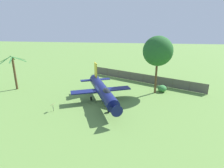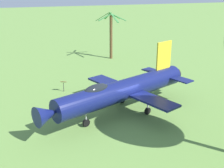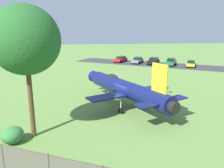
{
  "view_description": "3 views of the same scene",
  "coord_description": "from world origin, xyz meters",
  "px_view_note": "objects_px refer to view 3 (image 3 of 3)",
  "views": [
    {
      "loc": [
        -5.52,
        26.81,
        11.65
      ],
      "look_at": [
        -1.44,
        -0.69,
        2.84
      ],
      "focal_mm": 30.1,
      "sensor_mm": 36.0,
      "label": 1
    },
    {
      "loc": [
        -21.13,
        7.06,
        10.59
      ],
      "look_at": [
        -0.47,
        1.12,
        2.8
      ],
      "focal_mm": 46.99,
      "sensor_mm": 36.0,
      "label": 2
    },
    {
      "loc": [
        -4.45,
        -22.15,
        8.23
      ],
      "look_at": [
        -1.46,
        0.58,
        2.47
      ],
      "focal_mm": 35.39,
      "sensor_mm": 36.0,
      "label": 3
    }
  ],
  "objects_px": {
    "shrub_near_fence": "(13,135)",
    "parked_car_black": "(153,61)",
    "display_jet": "(124,88)",
    "parked_car_gray": "(138,60)",
    "parked_car_green": "(171,62)",
    "shade_tree": "(25,41)",
    "parked_car_yellow": "(191,64)",
    "info_plaque": "(167,87)",
    "parked_car_red": "(121,59)"
  },
  "relations": [
    {
      "from": "display_jet",
      "to": "parked_car_black",
      "type": "height_order",
      "value": "display_jet"
    },
    {
      "from": "shade_tree",
      "to": "parked_car_yellow",
      "type": "height_order",
      "value": "shade_tree"
    },
    {
      "from": "parked_car_black",
      "to": "parked_car_green",
      "type": "bearing_deg",
      "value": 90.24
    },
    {
      "from": "shade_tree",
      "to": "parked_car_green",
      "type": "distance_m",
      "value": 40.28
    },
    {
      "from": "info_plaque",
      "to": "parked_car_green",
      "type": "height_order",
      "value": "parked_car_green"
    },
    {
      "from": "shade_tree",
      "to": "parked_car_green",
      "type": "height_order",
      "value": "shade_tree"
    },
    {
      "from": "display_jet",
      "to": "info_plaque",
      "type": "xyz_separation_m",
      "value": [
        6.36,
        3.83,
        -1.18
      ]
    },
    {
      "from": "shade_tree",
      "to": "parked_car_black",
      "type": "relative_size",
      "value": 2.08
    },
    {
      "from": "shade_tree",
      "to": "parked_car_red",
      "type": "bearing_deg",
      "value": 70.72
    },
    {
      "from": "shade_tree",
      "to": "parked_car_gray",
      "type": "bearing_deg",
      "value": 64.38
    },
    {
      "from": "parked_car_black",
      "to": "parked_car_gray",
      "type": "height_order",
      "value": "parked_car_black"
    },
    {
      "from": "display_jet",
      "to": "parked_car_gray",
      "type": "relative_size",
      "value": 2.78
    },
    {
      "from": "info_plaque",
      "to": "parked_car_black",
      "type": "relative_size",
      "value": 0.24
    },
    {
      "from": "shade_tree",
      "to": "parked_car_gray",
      "type": "relative_size",
      "value": 2.0
    },
    {
      "from": "display_jet",
      "to": "info_plaque",
      "type": "height_order",
      "value": "display_jet"
    },
    {
      "from": "info_plaque",
      "to": "parked_car_red",
      "type": "bearing_deg",
      "value": 92.51
    },
    {
      "from": "display_jet",
      "to": "shade_tree",
      "type": "relative_size",
      "value": 1.39
    },
    {
      "from": "shrub_near_fence",
      "to": "parked_car_black",
      "type": "height_order",
      "value": "parked_car_black"
    },
    {
      "from": "shade_tree",
      "to": "shrub_near_fence",
      "type": "height_order",
      "value": "shade_tree"
    },
    {
      "from": "parked_car_red",
      "to": "shade_tree",
      "type": "bearing_deg",
      "value": 16.61
    },
    {
      "from": "parked_car_yellow",
      "to": "shade_tree",
      "type": "bearing_deg",
      "value": 165.82
    },
    {
      "from": "parked_car_green",
      "to": "parked_car_gray",
      "type": "height_order",
      "value": "parked_car_green"
    },
    {
      "from": "parked_car_green",
      "to": "parked_car_red",
      "type": "height_order",
      "value": "parked_car_green"
    },
    {
      "from": "display_jet",
      "to": "shrub_near_fence",
      "type": "distance_m",
      "value": 11.88
    },
    {
      "from": "info_plaque",
      "to": "parked_car_green",
      "type": "xyz_separation_m",
      "value": [
        9.36,
        21.89,
        -0.04
      ]
    },
    {
      "from": "display_jet",
      "to": "parked_car_yellow",
      "type": "height_order",
      "value": "display_jet"
    },
    {
      "from": "shade_tree",
      "to": "parked_car_gray",
      "type": "distance_m",
      "value": 40.45
    },
    {
      "from": "shade_tree",
      "to": "shrub_near_fence",
      "type": "relative_size",
      "value": 5.45
    },
    {
      "from": "info_plaque",
      "to": "parked_car_yellow",
      "type": "distance_m",
      "value": 23.33
    },
    {
      "from": "parked_car_gray",
      "to": "info_plaque",
      "type": "bearing_deg",
      "value": 24.57
    },
    {
      "from": "shade_tree",
      "to": "parked_car_black",
      "type": "distance_m",
      "value": 40.16
    },
    {
      "from": "display_jet",
      "to": "parked_car_black",
      "type": "xyz_separation_m",
      "value": [
        12.28,
        27.92,
        -1.23
      ]
    },
    {
      "from": "parked_car_yellow",
      "to": "parked_car_gray",
      "type": "bearing_deg",
      "value": 86.02
    },
    {
      "from": "info_plaque",
      "to": "parked_car_red",
      "type": "height_order",
      "value": "parked_car_red"
    },
    {
      "from": "shrub_near_fence",
      "to": "parked_car_gray",
      "type": "xyz_separation_m",
      "value": [
        18.58,
        36.83,
        0.15
      ]
    },
    {
      "from": "parked_car_yellow",
      "to": "display_jet",
      "type": "bearing_deg",
      "value": 169.55
    },
    {
      "from": "parked_car_yellow",
      "to": "parked_car_black",
      "type": "height_order",
      "value": "parked_car_black"
    },
    {
      "from": "display_jet",
      "to": "parked_car_gray",
      "type": "height_order",
      "value": "display_jet"
    },
    {
      "from": "parked_car_yellow",
      "to": "parked_car_black",
      "type": "xyz_separation_m",
      "value": [
        -7.07,
        4.71,
        0.06
      ]
    },
    {
      "from": "shade_tree",
      "to": "info_plaque",
      "type": "height_order",
      "value": "shade_tree"
    },
    {
      "from": "parked_car_yellow",
      "to": "parked_car_green",
      "type": "relative_size",
      "value": 0.94
    },
    {
      "from": "shrub_near_fence",
      "to": "parked_car_gray",
      "type": "bearing_deg",
      "value": 63.23
    },
    {
      "from": "display_jet",
      "to": "shade_tree",
      "type": "height_order",
      "value": "shade_tree"
    },
    {
      "from": "shade_tree",
      "to": "info_plaque",
      "type": "relative_size",
      "value": 8.7
    },
    {
      "from": "display_jet",
      "to": "parked_car_green",
      "type": "height_order",
      "value": "display_jet"
    },
    {
      "from": "info_plaque",
      "to": "parked_car_green",
      "type": "relative_size",
      "value": 0.25
    },
    {
      "from": "shrub_near_fence",
      "to": "parked_car_black",
      "type": "distance_m",
      "value": 41.04
    },
    {
      "from": "shrub_near_fence",
      "to": "parked_car_gray",
      "type": "height_order",
      "value": "parked_car_gray"
    },
    {
      "from": "display_jet",
      "to": "parked_car_green",
      "type": "bearing_deg",
      "value": -55.8
    },
    {
      "from": "info_plaque",
      "to": "display_jet",
      "type": "bearing_deg",
      "value": -148.94
    }
  ]
}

